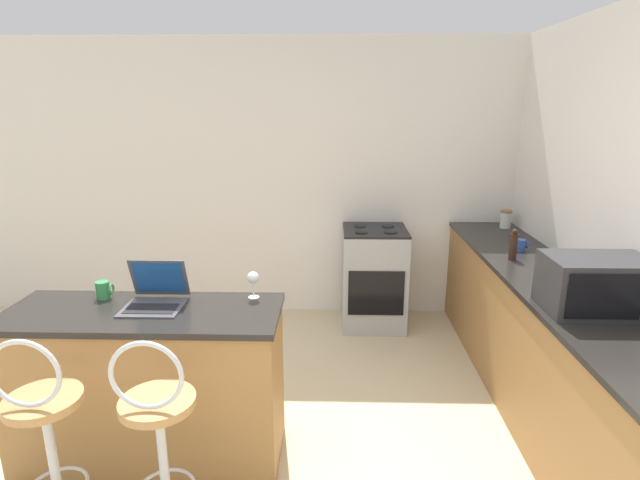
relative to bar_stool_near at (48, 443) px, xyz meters
name	(u,v)px	position (x,y,z in m)	size (l,w,h in m)	color
wall_back	(279,181)	(0.78, 2.78, 0.79)	(12.00, 0.06, 2.60)	silver
breakfast_bar	(149,385)	(0.26, 0.57, -0.05)	(1.51, 0.57, 0.92)	#9E703D
counter_right	(546,347)	(2.71, 1.10, -0.05)	(0.60, 3.32, 0.92)	#9E703D
bar_stool_near	(48,443)	(0.00, 0.00, 0.00)	(0.40, 0.40, 1.07)	silver
bar_stool_far	(160,445)	(0.52, 0.00, 0.00)	(0.40, 0.40, 1.07)	silver
laptop	(155,294)	(0.31, 0.65, 0.47)	(0.32, 0.31, 0.25)	#47474C
microwave	(597,285)	(2.72, 0.63, 0.56)	(0.54, 0.36, 0.30)	#2D2D30
stove_range	(374,277)	(1.68, 2.44, -0.05)	(0.57, 0.58, 0.93)	#9EA3A8
pepper_mill	(513,245)	(2.60, 1.56, 0.52)	(0.06, 0.06, 0.23)	#331E14
wine_glass_short	(253,279)	(0.84, 0.77, 0.53)	(0.07, 0.07, 0.16)	silver
storage_jar	(506,219)	(2.87, 2.53, 0.49)	(0.10, 0.10, 0.16)	silver
mug_blue	(521,245)	(2.74, 1.79, 0.45)	(0.09, 0.08, 0.09)	#2D51AD
mug_green	(104,290)	(-0.02, 0.74, 0.46)	(0.10, 0.08, 0.10)	#338447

